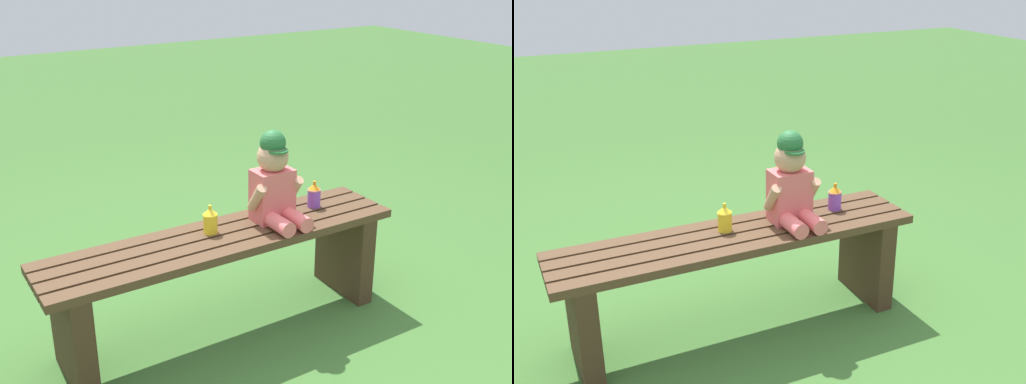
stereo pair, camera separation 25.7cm
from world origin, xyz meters
TOP-DOWN VIEW (x-y plane):
  - ground_plane at (0.00, 0.00)m, footprint 16.00×16.00m
  - park_bench at (0.00, 0.00)m, footprint 1.56×0.35m
  - child_figure at (0.26, 0.01)m, footprint 0.23×0.27m
  - sippy_cup_left at (-0.04, 0.04)m, footprint 0.06×0.06m
  - sippy_cup_right at (0.50, 0.04)m, footprint 0.06×0.06m

SIDE VIEW (x-z plane):
  - ground_plane at x=0.00m, z-range 0.00..0.00m
  - park_bench at x=0.00m, z-range 0.08..0.54m
  - sippy_cup_left at x=-0.04m, z-range 0.46..0.58m
  - sippy_cup_right at x=0.50m, z-range 0.46..0.58m
  - child_figure at x=0.26m, z-range 0.44..0.84m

